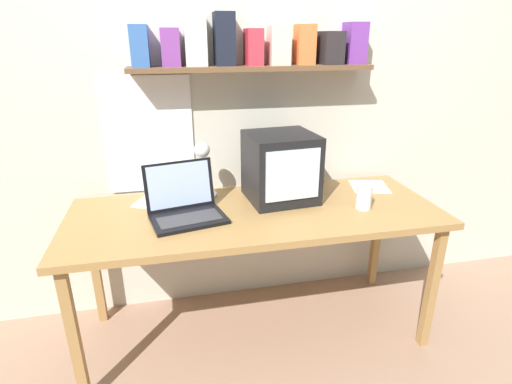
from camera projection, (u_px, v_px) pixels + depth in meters
The scene contains 9 objects.
ground_plane at pixel (256, 330), 2.30m from camera, with size 12.00×12.00×0.00m, color #9D7A62.
back_wall at pixel (240, 90), 2.22m from camera, with size 5.60×0.24×2.60m.
corner_desk at pixel (256, 221), 2.05m from camera, with size 1.87×0.72×0.76m.
crt_monitor at pixel (281, 167), 2.11m from camera, with size 0.38×0.37×0.36m.
laptop at pixel (184, 204), 1.94m from camera, with size 0.40×0.35×0.25m.
desk_lamp at pixel (203, 162), 2.10m from camera, with size 0.11×0.14×0.32m.
juice_glass at pixel (364, 198), 2.03m from camera, with size 0.08×0.08×0.12m.
printed_handout at pixel (369, 187), 2.34m from camera, with size 0.25×0.26×0.00m.
loose_paper_near_laptop at pixel (159, 201), 2.14m from camera, with size 0.29×0.29×0.00m.
Camera 1 is at (-0.39, -1.81, 1.58)m, focal length 28.00 mm.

